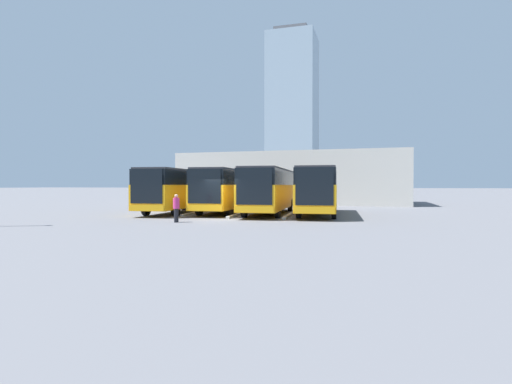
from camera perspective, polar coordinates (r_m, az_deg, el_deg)
ground_plane at (r=24.92m, az=-5.10°, el=-3.93°), size 600.00×600.00×0.00m
bus_0 at (r=29.00m, az=8.97°, el=0.40°), size 3.44×11.29×3.31m
curb_divider_0 at (r=27.75m, az=4.85°, el=-3.27°), size 0.76×6.24×0.15m
bus_1 at (r=29.34m, az=1.96°, el=0.42°), size 3.44×11.29×3.31m
curb_divider_1 at (r=28.35m, az=-2.38°, el=-3.18°), size 0.76×6.24×0.15m
bus_2 at (r=31.10m, az=-4.07°, el=0.45°), size 3.44×11.29×3.31m
curb_divider_2 at (r=30.34m, az=-8.32°, el=-2.92°), size 0.76×6.24×0.15m
bus_3 at (r=31.57m, az=-10.83°, el=0.44°), size 3.44×11.29×3.31m
pedestrian at (r=23.31m, az=-11.32°, el=-2.14°), size 0.40×0.40×1.61m
station_building at (r=47.23m, az=5.32°, el=1.96°), size 25.67×12.63×5.83m
office_tower at (r=182.51m, az=5.27°, el=11.32°), size 20.69×20.69×71.05m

